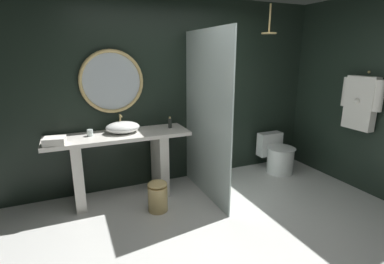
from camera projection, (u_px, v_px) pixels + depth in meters
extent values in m
plane|color=silver|center=(236.00, 252.00, 2.80)|extent=(5.76, 5.76, 0.00)
cube|color=black|center=(170.00, 93.00, 4.14)|extent=(4.80, 0.10, 2.60)
cube|color=black|center=(357.00, 94.00, 4.03)|extent=(0.10, 2.47, 2.60)
cube|color=silver|center=(119.00, 136.00, 3.64)|extent=(1.77, 0.55, 0.05)
cube|color=silver|center=(78.00, 175.00, 3.56)|extent=(0.12, 0.47, 0.83)
cube|color=silver|center=(160.00, 162.00, 3.96)|extent=(0.12, 0.47, 0.83)
ellipsoid|color=white|center=(123.00, 127.00, 3.67)|extent=(0.43, 0.35, 0.14)
cylinder|color=tan|center=(120.00, 122.00, 3.80)|extent=(0.02, 0.02, 0.21)
cylinder|color=tan|center=(121.00, 116.00, 3.72)|extent=(0.02, 0.13, 0.02)
cylinder|color=silver|center=(90.00, 133.00, 3.53)|extent=(0.07, 0.07, 0.08)
cylinder|color=#282D28|center=(170.00, 123.00, 3.92)|extent=(0.05, 0.05, 0.13)
cylinder|color=tan|center=(170.00, 118.00, 3.90)|extent=(0.03, 0.03, 0.02)
torus|color=tan|center=(112.00, 82.00, 3.70)|extent=(0.81, 0.05, 0.81)
cylinder|color=#B2BCC1|center=(112.00, 82.00, 3.71)|extent=(0.74, 0.01, 0.74)
cube|color=silver|center=(206.00, 117.00, 3.68)|extent=(0.02, 1.29, 2.14)
cylinder|color=tan|center=(270.00, 18.00, 3.94)|extent=(0.02, 0.02, 0.37)
cylinder|color=tan|center=(269.00, 33.00, 3.99)|extent=(0.21, 0.21, 0.02)
sphere|color=tan|center=(369.00, 72.00, 3.76)|extent=(0.04, 0.04, 0.04)
cube|color=silver|center=(360.00, 103.00, 3.83)|extent=(0.12, 0.41, 0.71)
cylinder|color=silver|center=(379.00, 96.00, 3.60)|extent=(0.12, 0.12, 0.39)
cylinder|color=silver|center=(347.00, 92.00, 4.00)|extent=(0.12, 0.12, 0.39)
sphere|color=silver|center=(357.00, 101.00, 3.80)|extent=(0.07, 0.07, 0.07)
cylinder|color=white|center=(280.00, 160.00, 4.62)|extent=(0.41, 0.41, 0.41)
ellipsoid|color=white|center=(281.00, 148.00, 4.56)|extent=(0.43, 0.47, 0.02)
cube|color=white|center=(270.00, 144.00, 4.83)|extent=(0.41, 0.17, 0.38)
cylinder|color=tan|center=(158.00, 198.00, 3.50)|extent=(0.24, 0.24, 0.32)
ellipsoid|color=tan|center=(157.00, 184.00, 3.45)|extent=(0.24, 0.24, 0.07)
cube|color=silver|center=(54.00, 141.00, 3.19)|extent=(0.25, 0.22, 0.09)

